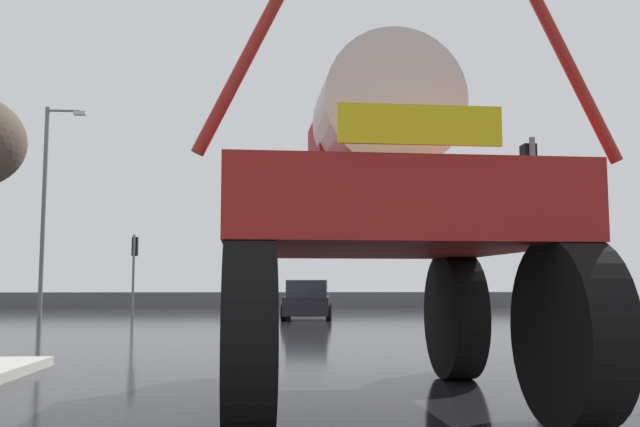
% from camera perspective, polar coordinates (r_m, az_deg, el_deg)
% --- Properties ---
extents(ground_plane, '(120.00, 120.00, 0.00)m').
position_cam_1_polar(ground_plane, '(19.60, -3.19, -9.69)').
color(ground_plane, black).
extents(oversize_sprayer, '(4.04, 5.50, 4.16)m').
position_cam_1_polar(oversize_sprayer, '(8.28, 4.56, -1.07)').
color(oversize_sprayer, black).
rests_on(oversize_sprayer, ground).
extents(sedan_ahead, '(2.18, 4.24, 1.52)m').
position_cam_1_polar(sedan_ahead, '(28.03, -1.02, -7.07)').
color(sedan_ahead, black).
rests_on(sedan_ahead, ground).
extents(traffic_signal_near_right, '(0.24, 0.54, 4.16)m').
position_cam_1_polar(traffic_signal_near_right, '(14.20, 16.70, 1.33)').
color(traffic_signal_near_right, slate).
rests_on(traffic_signal_near_right, ground).
extents(traffic_signal_far_left, '(0.24, 0.55, 3.57)m').
position_cam_1_polar(traffic_signal_far_left, '(32.58, -14.79, -3.38)').
color(traffic_signal_far_left, slate).
rests_on(traffic_signal_far_left, ground).
extents(streetlight_far_left, '(1.70, 0.24, 8.89)m').
position_cam_1_polar(streetlight_far_left, '(31.76, -21.26, 1.00)').
color(streetlight_far_left, slate).
rests_on(streetlight_far_left, ground).
extents(roadside_barrier, '(32.42, 0.24, 0.90)m').
position_cam_1_polar(roadside_barrier, '(42.28, -3.61, -6.99)').
color(roadside_barrier, '#59595B').
rests_on(roadside_barrier, ground).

